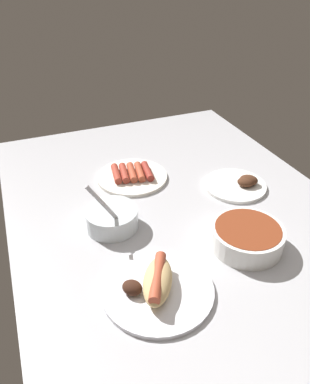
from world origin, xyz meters
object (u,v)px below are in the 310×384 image
plate_sausages (132,175)px  plate_hotdog_assembled (157,286)px  bowl_chili (247,236)px  bowl_coleslaw (112,217)px  plate_grilled_meat (238,184)px

plate_sausages → plate_hotdog_assembled: size_ratio=0.92×
bowl_chili → plate_hotdog_assembled: size_ratio=0.73×
plate_sausages → bowl_coleslaw: bowl_coleslaw is taller
plate_sausages → plate_hotdog_assembled: bearing=-12.6°
plate_grilled_meat → plate_hotdog_assembled: plate_hotdog_assembled is taller
plate_sausages → plate_grilled_meat: bearing=59.2°
bowl_coleslaw → plate_grilled_meat: size_ratio=0.83×
plate_hotdog_assembled → bowl_chili: bearing=101.7°
bowl_coleslaw → plate_grilled_meat: (-4.14, 40.71, -1.99)cm
plate_sausages → bowl_chili: (40.28, 15.42, 1.98)cm
plate_sausages → bowl_coleslaw: size_ratio=1.42×
bowl_coleslaw → plate_grilled_meat: bowl_coleslaw is taller
plate_sausages → plate_grilled_meat: (16.73, 28.05, -0.07)cm
plate_sausages → bowl_chili: size_ratio=1.26×
bowl_chili → plate_grilled_meat: bowl_chili is taller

